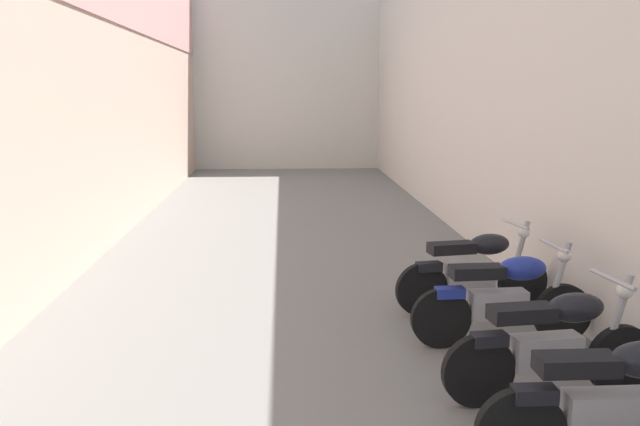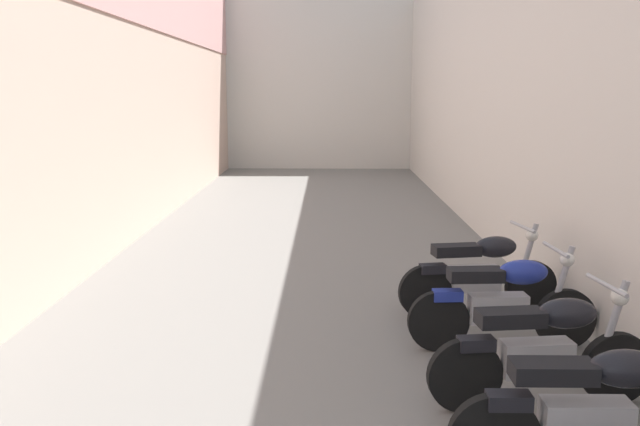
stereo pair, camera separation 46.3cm
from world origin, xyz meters
name	(u,v)px [view 1 (the left image)]	position (x,y,z in m)	size (l,w,h in m)	color
ground_plane	(296,283)	(0.00, 9.04, 0.00)	(38.07, 38.07, 0.00)	slate
building_left	(81,38)	(-3.15, 10.99, 3.27)	(0.45, 22.07, 6.47)	beige
building_right	(493,80)	(3.15, 11.03, 2.66)	(0.45, 22.07, 5.31)	beige
building_far_end	(286,64)	(0.00, 23.07, 3.38)	(8.91, 2.00, 6.77)	beige
motorcycle_fourth	(617,401)	(2.01, 4.54, 0.50)	(1.85, 0.58, 1.04)	black
motorcycle_fifth	(554,342)	(2.01, 5.56, 0.50)	(1.85, 0.58, 1.04)	black
motorcycle_sixth	(504,296)	(2.01, 6.77, 0.50)	(1.85, 0.58, 1.04)	black
motorcycle_seventh	(475,269)	(2.01, 7.79, 0.50)	(1.84, 0.58, 1.04)	black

